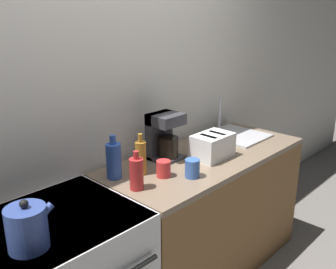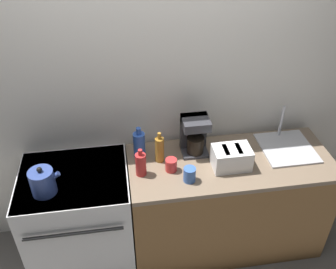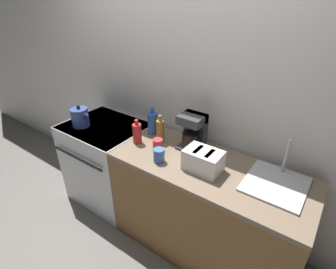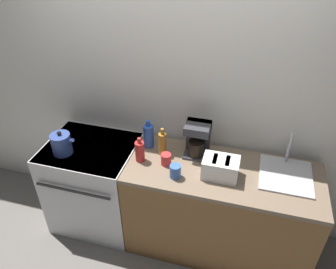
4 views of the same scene
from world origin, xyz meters
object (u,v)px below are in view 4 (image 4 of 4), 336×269
Objects in this scene: coffee_maker at (198,138)px; cup_red at (166,159)px; bottle_blue at (149,136)px; bottle_amber at (162,143)px; kettle at (62,144)px; toaster at (220,168)px; stove at (95,183)px; cup_blue at (175,171)px; bottle_red at (140,151)px.

coffee_maker reaches higher than cup_red.
bottle_blue is 1.03× the size of bottle_amber.
kettle is 0.80× the size of toaster.
bottle_blue is (-0.64, 0.22, 0.03)m from toaster.
coffee_maker is 0.42m from bottle_blue.
toaster is 0.52m from bottle_amber.
stove is 3.27× the size of toaster.
toaster is 2.48× the size of cup_blue.
bottle_blue reaches higher than stove.
kettle is 1.12m from coffee_maker.
coffee_maker is at bearing 10.01° from stove.
bottle_red is 0.35m from cup_blue.
toaster is (1.31, 0.07, -0.01)m from kettle.
bottle_amber is (0.14, -0.07, -0.00)m from bottle_blue.
kettle is 0.84× the size of bottle_blue.
bottle_blue reaches higher than cup_blue.
bottle_red reaches higher than cup_red.
kettle reaches higher than cup_red.
toaster reaches higher than stove.
kettle is 0.87× the size of bottle_amber.
toaster is 0.34m from cup_blue.
coffee_maker is (1.08, 0.29, 0.07)m from kettle.
cup_blue is at bearing -45.39° from bottle_blue.
stove is 2.91× the size of coffee_maker.
coffee_maker is at bearing 16.06° from bottle_amber.
bottle_blue is 0.20m from bottle_red.
cup_blue is at bearing -19.92° from bottle_red.
coffee_maker is 2.79× the size of cup_blue.
cup_blue is at bearing -54.89° from bottle_amber.
stove is at bearing 37.52° from kettle.
toaster is at bearing -44.87° from coffee_maker.
toaster is 0.33m from coffee_maker.
bottle_amber is at bearing 125.11° from cup_blue.
stove is at bearing -162.73° from bottle_blue.
coffee_maker is at bearing 72.86° from cup_blue.
cup_red is at bearing 176.88° from toaster.
bottle_red is at bearing -177.72° from cup_red.
kettle is at bearing -142.48° from stove.
kettle is 1.99× the size of cup_blue.
bottle_blue reaches higher than cup_red.
cup_red is at bearing 130.63° from cup_blue.
cup_red is (0.87, 0.09, -0.04)m from kettle.
cup_red is at bearing -43.06° from bottle_blue.
kettle is at bearing -164.94° from coffee_maker.
coffee_maker is 1.39× the size of bottle_red.
bottle_blue reaches higher than toaster.
coffee_maker is 0.29m from bottle_amber.
cup_blue is at bearing -49.37° from cup_red.
cup_red is (0.21, -0.19, -0.06)m from bottle_blue.
bottle_red is (-0.42, -0.21, -0.07)m from coffee_maker.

